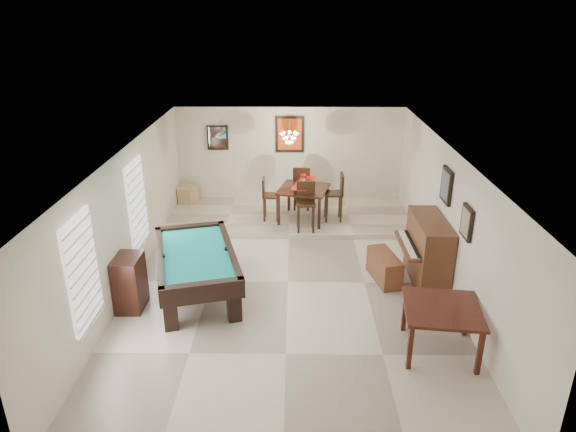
{
  "coord_description": "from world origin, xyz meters",
  "views": [
    {
      "loc": [
        0.11,
        -8.79,
        4.97
      ],
      "look_at": [
        0.0,
        0.6,
        1.15
      ],
      "focal_mm": 32.0,
      "sensor_mm": 36.0,
      "label": 1
    }
  ],
  "objects_px": {
    "dining_chair_west": "(271,199)",
    "dining_chair_east": "(333,197)",
    "piano_bench": "(384,267)",
    "dining_chair_north": "(302,187)",
    "pool_table": "(197,274)",
    "square_table": "(440,329)",
    "upright_piano": "(420,251)",
    "apothecary_chest": "(130,282)",
    "chandelier": "(289,134)",
    "corner_bench": "(188,194)",
    "dining_chair_south": "(306,207)",
    "flower_vase": "(304,178)",
    "dining_table": "(303,201)"
  },
  "relations": [
    {
      "from": "piano_bench",
      "to": "dining_chair_north",
      "type": "xyz_separation_m",
      "value": [
        -1.57,
        3.57,
        0.42
      ]
    },
    {
      "from": "chandelier",
      "to": "pool_table",
      "type": "bearing_deg",
      "value": -114.5
    },
    {
      "from": "flower_vase",
      "to": "dining_chair_west",
      "type": "bearing_deg",
      "value": -179.75
    },
    {
      "from": "flower_vase",
      "to": "dining_chair_south",
      "type": "height_order",
      "value": "flower_vase"
    },
    {
      "from": "apothecary_chest",
      "to": "dining_chair_east",
      "type": "bearing_deg",
      "value": 45.02
    },
    {
      "from": "dining_table",
      "to": "dining_chair_west",
      "type": "relative_size",
      "value": 1.07
    },
    {
      "from": "square_table",
      "to": "flower_vase",
      "type": "bearing_deg",
      "value": 111.74
    },
    {
      "from": "dining_chair_north",
      "to": "dining_chair_east",
      "type": "xyz_separation_m",
      "value": [
        0.76,
        -0.77,
        0.01
      ]
    },
    {
      "from": "piano_bench",
      "to": "dining_chair_north",
      "type": "relative_size",
      "value": 0.85
    },
    {
      "from": "upright_piano",
      "to": "dining_chair_north",
      "type": "bearing_deg",
      "value": 121.87
    },
    {
      "from": "apothecary_chest",
      "to": "dining_chair_south",
      "type": "distance_m",
      "value": 4.49
    },
    {
      "from": "upright_piano",
      "to": "apothecary_chest",
      "type": "height_order",
      "value": "upright_piano"
    },
    {
      "from": "dining_chair_east",
      "to": "dining_table",
      "type": "bearing_deg",
      "value": -92.53
    },
    {
      "from": "dining_chair_west",
      "to": "dining_chair_east",
      "type": "height_order",
      "value": "dining_chair_east"
    },
    {
      "from": "dining_table",
      "to": "dining_chair_north",
      "type": "distance_m",
      "value": 0.77
    },
    {
      "from": "dining_chair_west",
      "to": "dining_chair_east",
      "type": "xyz_separation_m",
      "value": [
        1.52,
        -0.01,
        0.06
      ]
    },
    {
      "from": "piano_bench",
      "to": "apothecary_chest",
      "type": "height_order",
      "value": "apothecary_chest"
    },
    {
      "from": "flower_vase",
      "to": "corner_bench",
      "type": "relative_size",
      "value": 0.52
    },
    {
      "from": "upright_piano",
      "to": "dining_chair_east",
      "type": "height_order",
      "value": "dining_chair_east"
    },
    {
      "from": "corner_bench",
      "to": "pool_table",
      "type": "bearing_deg",
      "value": -77.02
    },
    {
      "from": "dining_chair_north",
      "to": "corner_bench",
      "type": "height_order",
      "value": "dining_chair_north"
    },
    {
      "from": "dining_chair_south",
      "to": "chandelier",
      "type": "distance_m",
      "value": 1.82
    },
    {
      "from": "dining_chair_west",
      "to": "pool_table",
      "type": "bearing_deg",
      "value": 160.98
    },
    {
      "from": "pool_table",
      "to": "square_table",
      "type": "height_order",
      "value": "pool_table"
    },
    {
      "from": "square_table",
      "to": "piano_bench",
      "type": "bearing_deg",
      "value": 102.07
    },
    {
      "from": "apothecary_chest",
      "to": "corner_bench",
      "type": "xyz_separation_m",
      "value": [
        0.03,
        5.05,
        -0.16
      ]
    },
    {
      "from": "upright_piano",
      "to": "dining_chair_east",
      "type": "xyz_separation_m",
      "value": [
        -1.47,
        2.81,
        0.07
      ]
    },
    {
      "from": "apothecary_chest",
      "to": "pool_table",
      "type": "bearing_deg",
      "value": 22.84
    },
    {
      "from": "dining_chair_east",
      "to": "chandelier",
      "type": "relative_size",
      "value": 1.96
    },
    {
      "from": "dining_chair_south",
      "to": "apothecary_chest",
      "type": "bearing_deg",
      "value": -135.79
    },
    {
      "from": "apothecary_chest",
      "to": "chandelier",
      "type": "distance_m",
      "value": 5.25
    },
    {
      "from": "apothecary_chest",
      "to": "flower_vase",
      "type": "distance_m",
      "value": 5.0
    },
    {
      "from": "pool_table",
      "to": "square_table",
      "type": "bearing_deg",
      "value": -37.58
    },
    {
      "from": "dining_chair_east",
      "to": "corner_bench",
      "type": "relative_size",
      "value": 2.42
    },
    {
      "from": "apothecary_chest",
      "to": "corner_bench",
      "type": "relative_size",
      "value": 2.03
    },
    {
      "from": "apothecary_chest",
      "to": "upright_piano",
      "type": "bearing_deg",
      "value": 11.01
    },
    {
      "from": "square_table",
      "to": "apothecary_chest",
      "type": "height_order",
      "value": "apothecary_chest"
    },
    {
      "from": "dining_chair_east",
      "to": "dining_chair_north",
      "type": "bearing_deg",
      "value": -136.84
    },
    {
      "from": "apothecary_chest",
      "to": "dining_chair_north",
      "type": "distance_m",
      "value": 5.55
    },
    {
      "from": "piano_bench",
      "to": "dining_table",
      "type": "distance_m",
      "value": 3.23
    },
    {
      "from": "apothecary_chest",
      "to": "dining_table",
      "type": "distance_m",
      "value": 4.96
    },
    {
      "from": "flower_vase",
      "to": "corner_bench",
      "type": "height_order",
      "value": "flower_vase"
    },
    {
      "from": "piano_bench",
      "to": "corner_bench",
      "type": "bearing_deg",
      "value": 139.04
    },
    {
      "from": "dining_chair_south",
      "to": "upright_piano",
      "type": "bearing_deg",
      "value": -46.03
    },
    {
      "from": "pool_table",
      "to": "upright_piano",
      "type": "distance_m",
      "value": 4.26
    },
    {
      "from": "apothecary_chest",
      "to": "chandelier",
      "type": "bearing_deg",
      "value": 56.19
    },
    {
      "from": "flower_vase",
      "to": "dining_chair_west",
      "type": "xyz_separation_m",
      "value": [
        -0.79,
        -0.0,
        -0.53
      ]
    },
    {
      "from": "pool_table",
      "to": "dining_chair_east",
      "type": "xyz_separation_m",
      "value": [
        2.75,
        3.38,
        0.28
      ]
    },
    {
      "from": "upright_piano",
      "to": "apothecary_chest",
      "type": "bearing_deg",
      "value": -168.99
    },
    {
      "from": "dining_chair_south",
      "to": "corner_bench",
      "type": "xyz_separation_m",
      "value": [
        -3.12,
        1.86,
        -0.36
      ]
    }
  ]
}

